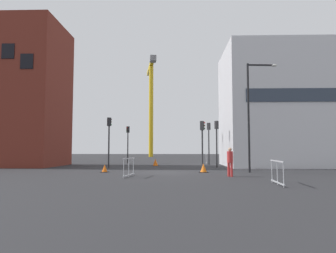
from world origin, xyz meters
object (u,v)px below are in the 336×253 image
Objects in this scene: traffic_light_verge at (217,136)px; traffic_cone_on_verge at (155,163)px; traffic_cone_by_barrier at (105,169)px; traffic_light_corner at (109,134)px; streetlamp_tall at (252,107)px; pedestrian_walking at (230,160)px; traffic_cone_striped at (203,168)px; construction_crane at (151,94)px; traffic_light_near at (202,137)px; traffic_light_island at (128,139)px; traffic_light_crosswalk at (209,137)px.

traffic_light_verge reaches higher than traffic_cone_on_verge.
traffic_cone_by_barrier is (-8.42, -5.65, -2.46)m from traffic_light_verge.
traffic_light_corner is 6.27× the size of traffic_cone_on_verge.
streetlamp_tall is 1.79× the size of traffic_light_corner.
traffic_cone_striped is at bearing 111.79° from pedestrian_walking.
traffic_cone_on_verge is at bearing 131.70° from streetlamp_tall.
construction_crane reaches higher than traffic_light_verge.
traffic_light_near is 7.64m from traffic_cone_by_barrier.
pedestrian_walking is at bearing -92.39° from traffic_light_verge.
traffic_cone_striped is at bearing -106.19° from traffic_light_verge.
traffic_light_verge is 2.41× the size of pedestrian_walking.
traffic_light_island is at bearing 92.39° from traffic_cone_by_barrier.
traffic_light_near is at bearing -55.96° from traffic_light_island.
traffic_light_verge reaches higher than traffic_cone_striped.
traffic_light_island is (0.09, 9.23, -0.03)m from traffic_light_corner.
traffic_light_corner is (-10.82, 4.16, -1.66)m from streetlamp_tall.
traffic_cone_on_verge is (3.59, 3.96, -2.49)m from traffic_light_corner.
construction_crane is 37.01m from traffic_cone_on_verge.
traffic_cone_on_verge is (-5.48, 2.48, -2.39)m from traffic_light_verge.
traffic_cone_on_verge is at bearing 70.13° from traffic_cone_by_barrier.
traffic_light_verge is 0.96× the size of traffic_light_crosswalk.
traffic_cone_striped is (-1.27, 3.17, -0.69)m from pedestrian_walking.
streetlamp_tall is (10.60, -42.70, -8.58)m from construction_crane.
traffic_light_near is 6.08× the size of traffic_cone_striped.
construction_crane is 5.36× the size of traffic_light_near.
traffic_light_corner is 7.96× the size of traffic_cone_by_barrier.
traffic_light_crosswalk is at bearing 89.51° from pedestrian_walking.
traffic_cone_on_verge is at bearing 114.38° from pedestrian_walking.
traffic_light_verge is 0.97× the size of traffic_light_island.
traffic_cone_on_verge is (3.37, -34.58, -12.74)m from construction_crane.
traffic_light_near reaches higher than traffic_cone_striped.
construction_crane is 4.73× the size of traffic_light_crosswalk.
pedestrian_walking is (-2.12, -3.17, -3.50)m from streetlamp_tall.
traffic_light_corner is at bearing -90.32° from construction_crane.
traffic_light_island is (-8.98, 7.75, 0.07)m from traffic_light_verge.
construction_crane is 39.88m from traffic_light_corner.
traffic_cone_striped is (7.22, -42.70, -12.77)m from construction_crane.
traffic_light_crosswalk is 10.15m from traffic_cone_striped.
traffic_light_island is 13.35m from traffic_light_near.
traffic_cone_on_verge is at bearing -84.43° from construction_crane.
streetlamp_tall is 17.24m from traffic_light_island.
streetlamp_tall is at bearing -76.06° from construction_crane.
streetlamp_tall is at bearing -48.30° from traffic_cone_on_verge.
traffic_light_crosswalk reaches higher than traffic_cone_striped.
traffic_light_crosswalk is at bearing 93.61° from traffic_light_verge.
traffic_light_crosswalk reaches higher than pedestrian_walking.
streetlamp_tall reaches higher than traffic_cone_on_verge.
traffic_light_island is at bearing 118.74° from traffic_cone_striped.
traffic_light_island is 15.47m from traffic_cone_striped.
traffic_cone_by_barrier is (-6.91, -2.33, -2.27)m from traffic_light_near.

